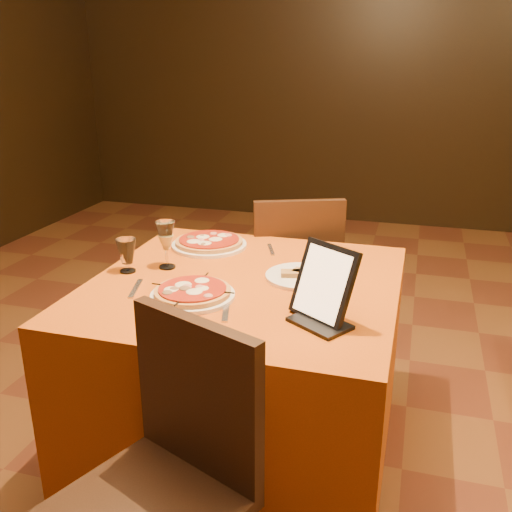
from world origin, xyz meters
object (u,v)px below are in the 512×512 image
(main_table, at_px, (245,371))
(pizza_far, at_px, (209,243))
(chair_main_near, at_px, (148,508))
(wine_glass, at_px, (166,244))
(water_glass, at_px, (127,256))
(chair_main_far, at_px, (291,278))
(tablet, at_px, (324,283))
(pizza_near, at_px, (193,293))

(main_table, xyz_separation_m, pizza_far, (-0.26, 0.34, 0.39))
(chair_main_near, relative_size, wine_glass, 4.79)
(water_glass, bearing_deg, chair_main_far, 61.14)
(wine_glass, bearing_deg, main_table, -8.78)
(main_table, distance_m, chair_main_far, 0.80)
(pizza_far, distance_m, tablet, 0.82)
(chair_main_far, xyz_separation_m, pizza_near, (-0.13, -0.98, 0.31))
(chair_main_near, relative_size, pizza_far, 2.82)
(main_table, bearing_deg, tablet, -34.45)
(chair_main_far, relative_size, pizza_near, 3.14)
(chair_main_far, distance_m, wine_glass, 0.90)
(pizza_near, relative_size, tablet, 1.19)
(pizza_far, height_order, wine_glass, wine_glass)
(chair_main_near, height_order, water_glass, chair_main_near)
(chair_main_far, xyz_separation_m, pizza_far, (-0.26, -0.46, 0.31))
(main_table, distance_m, wine_glass, 0.58)
(wine_glass, bearing_deg, chair_main_near, -69.34)
(chair_main_far, height_order, water_glass, chair_main_far)
(chair_main_far, relative_size, water_glass, 7.00)
(water_glass, bearing_deg, tablet, -13.88)
(main_table, bearing_deg, water_glass, -176.07)
(main_table, bearing_deg, pizza_far, 128.07)
(main_table, height_order, chair_main_far, chair_main_far)
(chair_main_near, xyz_separation_m, chair_main_far, (0.00, 1.62, 0.00))
(pizza_near, bearing_deg, wine_glass, 130.40)
(wine_glass, bearing_deg, pizza_far, 77.17)
(chair_main_far, bearing_deg, main_table, 68.10)
(water_glass, distance_m, tablet, 0.81)
(pizza_near, distance_m, tablet, 0.47)
(tablet, bearing_deg, chair_main_near, -85.34)
(wine_glass, distance_m, water_glass, 0.15)
(pizza_near, xyz_separation_m, pizza_far, (-0.14, 0.53, -0.00))
(pizza_near, relative_size, water_glass, 2.23)
(chair_main_near, bearing_deg, main_table, 112.52)
(chair_main_far, height_order, pizza_near, chair_main_far)
(chair_main_far, relative_size, tablet, 3.73)
(chair_main_far, distance_m, water_glass, 1.01)
(wine_glass, bearing_deg, chair_main_far, 66.10)
(main_table, height_order, tablet, tablet)
(tablet, bearing_deg, wine_glass, -169.40)
(main_table, height_order, wine_glass, wine_glass)
(main_table, height_order, pizza_far, pizza_far)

